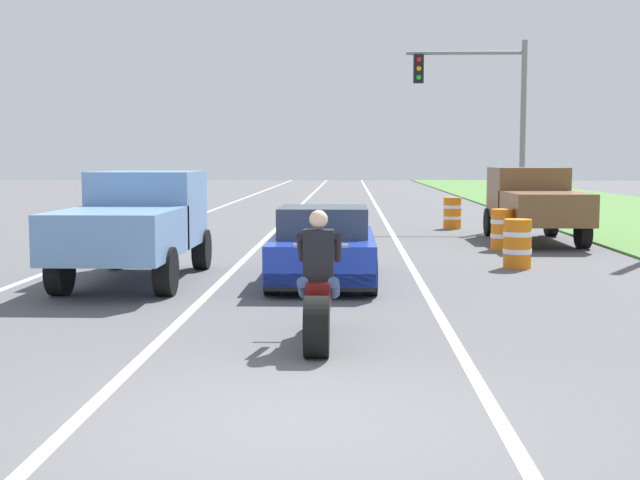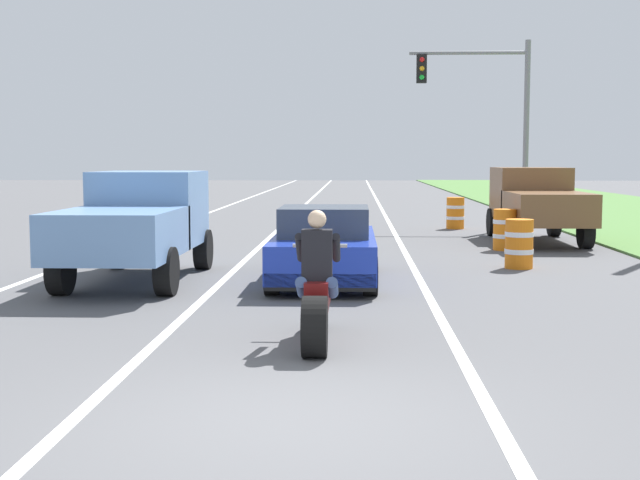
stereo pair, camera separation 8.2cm
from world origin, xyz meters
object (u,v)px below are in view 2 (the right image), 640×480
object	(u,v)px
traffic_light_mast_near	(491,105)
construction_barrel_nearest	(519,244)
pickup_truck_right_shoulder_brown	(537,201)
motorcycle_with_rider	(317,296)
sports_car_blue	(325,247)
pickup_truck_left_lane_light_blue	(138,220)
construction_barrel_mid	(505,229)
construction_barrel_far	(455,213)

from	to	relation	value
traffic_light_mast_near	construction_barrel_nearest	size ratio (longest dim) A/B	6.00
pickup_truck_right_shoulder_brown	traffic_light_mast_near	xyz separation A→B (m)	(-0.49, 4.95, 2.84)
motorcycle_with_rider	sports_car_blue	bearing A→B (deg)	91.06
traffic_light_mast_near	sports_car_blue	bearing A→B (deg)	-111.48
pickup_truck_left_lane_light_blue	motorcycle_with_rider	bearing A→B (deg)	-56.12
sports_car_blue	construction_barrel_nearest	bearing A→B (deg)	27.62
sports_car_blue	traffic_light_mast_near	world-z (taller)	traffic_light_mast_near
sports_car_blue	construction_barrel_mid	xyz separation A→B (m)	(4.20, 5.48, -0.13)
construction_barrel_nearest	pickup_truck_right_shoulder_brown	bearing A→B (deg)	74.56
pickup_truck_left_lane_light_blue	construction_barrel_far	xyz separation A→B (m)	(7.12, 11.83, -0.60)
motorcycle_with_rider	pickup_truck_right_shoulder_brown	distance (m)	13.85
traffic_light_mast_near	pickup_truck_right_shoulder_brown	bearing A→B (deg)	-84.40
motorcycle_with_rider	pickup_truck_right_shoulder_brown	bearing A→B (deg)	67.47
construction_barrel_nearest	construction_barrel_far	size ratio (longest dim) A/B	1.00
pickup_truck_left_lane_light_blue	pickup_truck_right_shoulder_brown	size ratio (longest dim) A/B	1.00
sports_car_blue	construction_barrel_far	distance (m)	12.35
pickup_truck_right_shoulder_brown	construction_barrel_far	size ratio (longest dim) A/B	4.80
motorcycle_with_rider	sports_car_blue	xyz separation A→B (m)	(-0.10, 5.24, 0.04)
pickup_truck_left_lane_light_blue	construction_barrel_mid	size ratio (longest dim) A/B	4.80
pickup_truck_right_shoulder_brown	construction_barrel_far	distance (m)	4.57
motorcycle_with_rider	sports_car_blue	world-z (taller)	motorcycle_with_rider
sports_car_blue	construction_barrel_far	size ratio (longest dim) A/B	4.30
pickup_truck_right_shoulder_brown	construction_barrel_nearest	distance (m)	5.75
construction_barrel_mid	sports_car_blue	bearing A→B (deg)	-127.46
motorcycle_with_rider	traffic_light_mast_near	bearing A→B (deg)	74.80
motorcycle_with_rider	construction_barrel_mid	bearing A→B (deg)	69.07
construction_barrel_nearest	construction_barrel_mid	size ratio (longest dim) A/B	1.00
pickup_truck_right_shoulder_brown	construction_barrel_nearest	size ratio (longest dim) A/B	4.80
construction_barrel_mid	motorcycle_with_rider	bearing A→B (deg)	-110.93
pickup_truck_left_lane_light_blue	traffic_light_mast_near	world-z (taller)	traffic_light_mast_near
traffic_light_mast_near	construction_barrel_mid	bearing A→B (deg)	-95.83
traffic_light_mast_near	construction_barrel_nearest	bearing A→B (deg)	-95.66
pickup_truck_right_shoulder_brown	construction_barrel_nearest	xyz separation A→B (m)	(-1.52, -5.51, -0.60)
sports_car_blue	traffic_light_mast_near	bearing A→B (deg)	68.52
traffic_light_mast_near	pickup_truck_left_lane_light_blue	bearing A→B (deg)	-123.45
motorcycle_with_rider	construction_barrel_mid	world-z (taller)	motorcycle_with_rider
construction_barrel_nearest	construction_barrel_mid	xyz separation A→B (m)	(0.32, 3.45, 0.00)
sports_car_blue	pickup_truck_right_shoulder_brown	xyz separation A→B (m)	(5.40, 7.54, 0.48)
construction_barrel_far	pickup_truck_right_shoulder_brown	bearing A→B (deg)	-68.54
pickup_truck_right_shoulder_brown	construction_barrel_mid	size ratio (longest dim) A/B	4.80
construction_barrel_nearest	motorcycle_with_rider	bearing A→B (deg)	-117.47
construction_barrel_nearest	construction_barrel_mid	world-z (taller)	same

